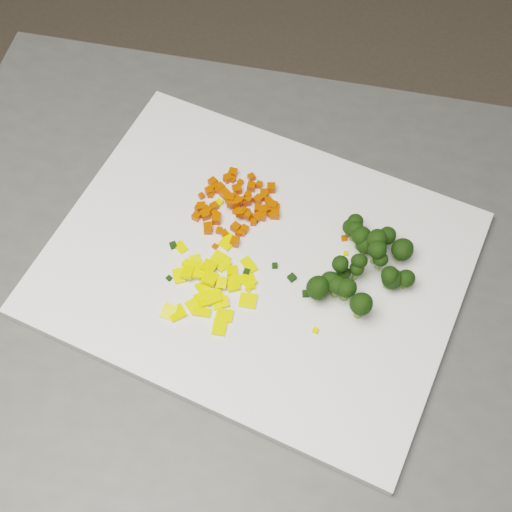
% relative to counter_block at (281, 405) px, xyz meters
% --- Properties ---
extents(counter_block, '(0.95, 0.67, 0.90)m').
position_rel_counter_block_xyz_m(counter_block, '(0.00, 0.00, 0.00)').
color(counter_block, '#4E4E4B').
rests_on(counter_block, ground).
extents(cutting_board, '(0.54, 0.46, 0.01)m').
position_rel_counter_block_xyz_m(cutting_board, '(-0.05, 0.01, 0.46)').
color(cutting_board, white).
rests_on(cutting_board, counter_block).
extents(carrot_pile, '(0.10, 0.10, 0.03)m').
position_rel_counter_block_xyz_m(carrot_pile, '(-0.08, 0.08, 0.48)').
color(carrot_pile, '#C53602').
rests_on(carrot_pile, cutting_board).
extents(pepper_pile, '(0.12, 0.12, 0.02)m').
position_rel_counter_block_xyz_m(pepper_pile, '(-0.09, -0.03, 0.47)').
color(pepper_pile, yellow).
rests_on(pepper_pile, cutting_board).
extents(broccoli_pile, '(0.13, 0.13, 0.06)m').
position_rel_counter_block_xyz_m(broccoli_pile, '(0.07, 0.03, 0.49)').
color(broccoli_pile, black).
rests_on(broccoli_pile, cutting_board).
extents(carrot_cube_0, '(0.01, 0.01, 0.01)m').
position_rel_counter_block_xyz_m(carrot_cube_0, '(-0.07, 0.10, 0.47)').
color(carrot_cube_0, '#C53602').
rests_on(carrot_cube_0, carrot_pile).
extents(carrot_cube_1, '(0.01, 0.01, 0.01)m').
position_rel_counter_block_xyz_m(carrot_cube_1, '(-0.13, 0.07, 0.47)').
color(carrot_cube_1, '#C53602').
rests_on(carrot_cube_1, carrot_pile).
extents(carrot_cube_2, '(0.01, 0.01, 0.01)m').
position_rel_counter_block_xyz_m(carrot_cube_2, '(-0.11, 0.10, 0.47)').
color(carrot_cube_2, '#C53602').
rests_on(carrot_cube_2, carrot_pile).
extents(carrot_cube_3, '(0.01, 0.01, 0.01)m').
position_rel_counter_block_xyz_m(carrot_cube_3, '(-0.06, 0.10, 0.47)').
color(carrot_cube_3, '#C53602').
rests_on(carrot_cube_3, carrot_pile).
extents(carrot_cube_4, '(0.01, 0.01, 0.01)m').
position_rel_counter_block_xyz_m(carrot_cube_4, '(-0.13, 0.06, 0.47)').
color(carrot_cube_4, '#C53602').
rests_on(carrot_cube_4, carrot_pile).
extents(carrot_cube_5, '(0.01, 0.01, 0.01)m').
position_rel_counter_block_xyz_m(carrot_cube_5, '(-0.07, 0.07, 0.47)').
color(carrot_cube_5, '#C53602').
rests_on(carrot_cube_5, carrot_pile).
extents(carrot_cube_6, '(0.01, 0.01, 0.01)m').
position_rel_counter_block_xyz_m(carrot_cube_6, '(-0.06, 0.11, 0.47)').
color(carrot_cube_6, '#C53602').
rests_on(carrot_cube_6, carrot_pile).
extents(carrot_cube_7, '(0.01, 0.01, 0.01)m').
position_rel_counter_block_xyz_m(carrot_cube_7, '(-0.05, 0.07, 0.47)').
color(carrot_cube_7, '#C53602').
rests_on(carrot_cube_7, carrot_pile).
extents(carrot_cube_8, '(0.01, 0.01, 0.01)m').
position_rel_counter_block_xyz_m(carrot_cube_8, '(-0.06, 0.10, 0.47)').
color(carrot_cube_8, '#C53602').
rests_on(carrot_cube_8, carrot_pile).
extents(carrot_cube_9, '(0.01, 0.01, 0.01)m').
position_rel_counter_block_xyz_m(carrot_cube_9, '(-0.05, 0.07, 0.47)').
color(carrot_cube_9, '#C53602').
rests_on(carrot_cube_9, carrot_pile).
extents(carrot_cube_10, '(0.01, 0.01, 0.01)m').
position_rel_counter_block_xyz_m(carrot_cube_10, '(-0.07, 0.05, 0.47)').
color(carrot_cube_10, '#C53602').
rests_on(carrot_cube_10, carrot_pile).
extents(carrot_cube_11, '(0.01, 0.01, 0.01)m').
position_rel_counter_block_xyz_m(carrot_cube_11, '(-0.08, 0.13, 0.47)').
color(carrot_cube_11, '#C53602').
rests_on(carrot_cube_11, carrot_pile).
extents(carrot_cube_12, '(0.01, 0.01, 0.01)m').
position_rel_counter_block_xyz_m(carrot_cube_12, '(-0.10, 0.06, 0.47)').
color(carrot_cube_12, '#C53602').
rests_on(carrot_cube_12, carrot_pile).
extents(carrot_cube_13, '(0.01, 0.01, 0.01)m').
position_rel_counter_block_xyz_m(carrot_cube_13, '(-0.09, 0.08, 0.48)').
color(carrot_cube_13, '#C53602').
rests_on(carrot_cube_13, carrot_pile).
extents(carrot_cube_14, '(0.01, 0.01, 0.01)m').
position_rel_counter_block_xyz_m(carrot_cube_14, '(-0.11, 0.12, 0.47)').
color(carrot_cube_14, '#C53602').
rests_on(carrot_cube_14, carrot_pile).
extents(carrot_cube_15, '(0.01, 0.01, 0.01)m').
position_rel_counter_block_xyz_m(carrot_cube_15, '(-0.06, 0.08, 0.47)').
color(carrot_cube_15, '#C53602').
rests_on(carrot_cube_15, carrot_pile).
extents(carrot_cube_16, '(0.01, 0.01, 0.01)m').
position_rel_counter_block_xyz_m(carrot_cube_16, '(-0.08, 0.07, 0.48)').
color(carrot_cube_16, '#C53602').
rests_on(carrot_cube_16, carrot_pile).
extents(carrot_cube_17, '(0.01, 0.01, 0.01)m').
position_rel_counter_block_xyz_m(carrot_cube_17, '(-0.10, 0.09, 0.47)').
color(carrot_cube_17, '#C53602').
rests_on(carrot_cube_17, carrot_pile).
extents(carrot_cube_18, '(0.01, 0.01, 0.01)m').
position_rel_counter_block_xyz_m(carrot_cube_18, '(-0.12, 0.07, 0.47)').
color(carrot_cube_18, '#C53602').
rests_on(carrot_cube_18, carrot_pile).
extents(carrot_cube_19, '(0.01, 0.01, 0.01)m').
position_rel_counter_block_xyz_m(carrot_cube_19, '(-0.08, 0.03, 0.47)').
color(carrot_cube_19, '#C53602').
rests_on(carrot_cube_19, carrot_pile).
extents(carrot_cube_20, '(0.01, 0.01, 0.01)m').
position_rel_counter_block_xyz_m(carrot_cube_20, '(-0.04, 0.08, 0.47)').
color(carrot_cube_20, '#C53602').
rests_on(carrot_cube_20, carrot_pile).
extents(carrot_cube_21, '(0.01, 0.01, 0.01)m').
position_rel_counter_block_xyz_m(carrot_cube_21, '(-0.07, 0.05, 0.47)').
color(carrot_cube_21, '#C53602').
rests_on(carrot_cube_21, carrot_pile).
extents(carrot_cube_22, '(0.01, 0.01, 0.01)m').
position_rel_counter_block_xyz_m(carrot_cube_22, '(-0.04, 0.09, 0.47)').
color(carrot_cube_22, '#C53602').
rests_on(carrot_cube_22, carrot_pile).
extents(carrot_cube_23, '(0.01, 0.01, 0.01)m').
position_rel_counter_block_xyz_m(carrot_cube_23, '(-0.07, 0.11, 0.47)').
color(carrot_cube_23, '#C53602').
rests_on(carrot_cube_23, carrot_pile).
extents(carrot_cube_24, '(0.01, 0.01, 0.01)m').
position_rel_counter_block_xyz_m(carrot_cube_24, '(-0.06, 0.08, 0.47)').
color(carrot_cube_24, '#C53602').
rests_on(carrot_cube_24, carrot_pile).
extents(carrot_cube_25, '(0.01, 0.01, 0.01)m').
position_rel_counter_block_xyz_m(carrot_cube_25, '(-0.12, 0.10, 0.47)').
color(carrot_cube_25, '#C53602').
rests_on(carrot_cube_25, carrot_pile).
extents(carrot_cube_26, '(0.01, 0.01, 0.01)m').
position_rel_counter_block_xyz_m(carrot_cube_26, '(-0.11, 0.10, 0.47)').
color(carrot_cube_26, '#C53602').
rests_on(carrot_cube_26, carrot_pile).
extents(carrot_cube_27, '(0.01, 0.01, 0.01)m').
position_rel_counter_block_xyz_m(carrot_cube_27, '(-0.09, 0.08, 0.47)').
color(carrot_cube_27, '#C53602').
rests_on(carrot_cube_27, carrot_pile).
extents(carrot_cube_28, '(0.01, 0.01, 0.01)m').
position_rel_counter_block_xyz_m(carrot_cube_28, '(-0.09, 0.11, 0.47)').
color(carrot_cube_28, '#C53602').
rests_on(carrot_cube_28, carrot_pile).
extents(carrot_cube_29, '(0.01, 0.01, 0.01)m').
position_rel_counter_block_xyz_m(carrot_cube_29, '(-0.09, 0.09, 0.47)').
color(carrot_cube_29, '#C53602').
rests_on(carrot_cube_29, carrot_pile).
extents(carrot_cube_30, '(0.01, 0.01, 0.01)m').
position_rel_counter_block_xyz_m(carrot_cube_30, '(-0.04, 0.08, 0.47)').
color(carrot_cube_30, '#C53602').
rests_on(carrot_cube_30, carrot_pile).
extents(carrot_cube_31, '(0.01, 0.01, 0.01)m').
position_rel_counter_block_xyz_m(carrot_cube_31, '(-0.04, 0.09, 0.47)').
color(carrot_cube_31, '#C53602').
rests_on(carrot_cube_31, carrot_pile).
extents(carrot_cube_32, '(0.01, 0.01, 0.01)m').
position_rel_counter_block_xyz_m(carrot_cube_32, '(-0.08, 0.07, 0.48)').
color(carrot_cube_32, '#C53602').
rests_on(carrot_cube_32, carrot_pile).
extents(carrot_cube_33, '(0.01, 0.01, 0.01)m').
position_rel_counter_block_xyz_m(carrot_cube_33, '(-0.04, 0.08, 0.47)').
color(carrot_cube_33, '#C53602').
rests_on(carrot_cube_33, carrot_pile).
extents(carrot_cube_34, '(0.01, 0.01, 0.01)m').
position_rel_counter_block_xyz_m(carrot_cube_34, '(-0.11, 0.06, 0.47)').
color(carrot_cube_34, '#C53602').
rests_on(carrot_cube_34, carrot_pile).
extents(carrot_cube_35, '(0.01, 0.01, 0.01)m').
position_rel_counter_block_xyz_m(carrot_cube_35, '(-0.09, 0.07, 0.47)').
color(carrot_cube_35, '#C53602').
rests_on(carrot_cube_35, carrot_pile).
extents(carrot_cube_36, '(0.01, 0.01, 0.01)m').
position_rel_counter_block_xyz_m(carrot_cube_36, '(-0.08, 0.05, 0.47)').
color(carrot_cube_36, '#C53602').
rests_on(carrot_cube_36, carrot_pile).
extents(carrot_cube_37, '(0.01, 0.01, 0.01)m').
position_rel_counter_block_xyz_m(carrot_cube_37, '(-0.07, 0.05, 0.47)').
color(carrot_cube_37, '#C53602').
rests_on(carrot_cube_37, carrot_pile).
extents(carrot_cube_38, '(0.01, 0.01, 0.01)m').
position_rel_counter_block_xyz_m(carrot_cube_38, '(-0.05, 0.10, 0.47)').
color(carrot_cube_38, '#C53602').
rests_on(carrot_cube_38, carrot_pile).
extents(carrot_cube_39, '(0.01, 0.01, 0.01)m').
position_rel_counter_block_xyz_m(carrot_cube_39, '(-0.09, 0.08, 0.48)').
color(carrot_cube_39, '#C53602').
rests_on(carrot_cube_39, carrot_pile).
extents(carrot_cube_40, '(0.01, 0.01, 0.01)m').
position_rel_counter_block_xyz_m(carrot_cube_40, '(-0.05, 0.09, 0.47)').
color(carrot_cube_40, '#C53602').
rests_on(carrot_cube_40, carrot_pile).
extents(carrot_cube_41, '(0.01, 0.01, 0.01)m').
position_rel_counter_block_xyz_m(carrot_cube_41, '(-0.11, 0.04, 0.47)').
color(carrot_cube_41, '#C53602').
rests_on(carrot_cube_41, carrot_pile).
extents(carrot_cube_42, '(0.01, 0.01, 0.01)m').
position_rel_counter_block_xyz_m(carrot_cube_42, '(-0.11, 0.07, 0.47)').
color(carrot_cube_42, '#C53602').
rests_on(carrot_cube_42, carrot_pile).
extents(carrot_cube_43, '(0.01, 0.01, 0.01)m').
position_rel_counter_block_xyz_m(carrot_cube_43, '(-0.10, 0.10, 0.47)').
color(carrot_cube_43, '#C53602').
rests_on(carrot_cube_43, carrot_pile).
extents(carrot_cube_44, '(0.01, 0.01, 0.01)m').
position_rel_counter_block_xyz_m(carrot_cube_44, '(-0.07, 0.08, 0.47)').
color(carrot_cube_44, '#C53602').
rests_on(carrot_cube_44, carrot_pile).
extents(carrot_cube_45, '(0.01, 0.01, 0.01)m').
position_rel_counter_block_xyz_m(carrot_cube_45, '(-0.12, 0.11, 0.47)').
color(carrot_cube_45, '#C53602').
rests_on(carrot_cube_45, carrot_pile).
extents(carrot_cube_46, '(0.01, 0.01, 0.01)m').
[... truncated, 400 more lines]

